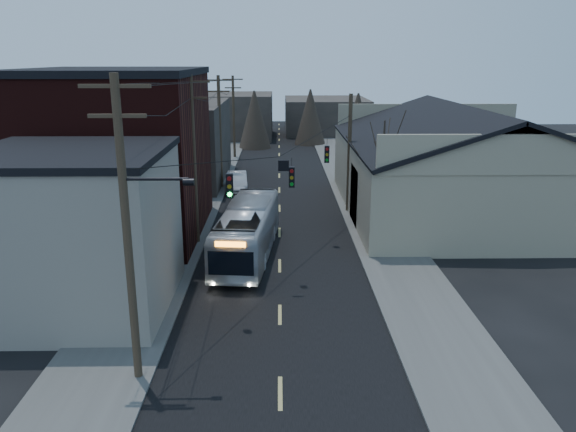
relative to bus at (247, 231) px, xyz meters
name	(u,v)px	position (x,y,z in m)	size (l,w,h in m)	color
ground	(280,432)	(1.81, -15.63, -1.50)	(160.00, 160.00, 0.00)	black
road_surface	(279,196)	(1.81, 14.37, -1.49)	(9.00, 110.00, 0.02)	black
sidewalk_left	(200,195)	(-4.69, 14.37, -1.44)	(4.00, 110.00, 0.12)	#474744
sidewalk_right	(359,195)	(8.31, 14.37, -1.44)	(4.00, 110.00, 0.12)	#474744
building_clapboard	(74,233)	(-7.19, -6.63, 2.00)	(8.00, 8.00, 7.00)	gray
building_brick	(118,157)	(-8.19, 4.37, 3.50)	(10.00, 12.00, 10.00)	black
building_left_far	(174,143)	(-7.69, 20.37, 2.00)	(9.00, 14.00, 7.00)	#2E2924
warehouse	(459,175)	(14.81, 9.37, 1.19)	(16.16, 20.60, 7.73)	gray
building_far_left	(236,116)	(-4.19, 49.37, 1.50)	(10.00, 12.00, 6.00)	#2E2924
building_far_right	(326,115)	(8.81, 54.37, 1.00)	(12.00, 14.00, 5.00)	#2E2924
bare_tree	(382,178)	(8.31, 4.37, 2.10)	(0.40, 0.40, 7.20)	black
utility_lines	(234,147)	(-1.30, 8.52, 3.45)	(11.24, 45.28, 10.50)	#382B1E
bus	(247,231)	(0.00, 0.00, 0.00)	(2.52, 10.79, 3.01)	#A9AFB6
parked_car	(237,181)	(-1.79, 16.43, -0.73)	(1.65, 4.72, 1.55)	#A9ACB1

